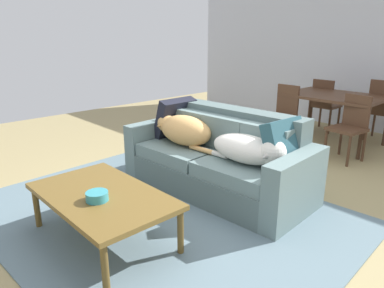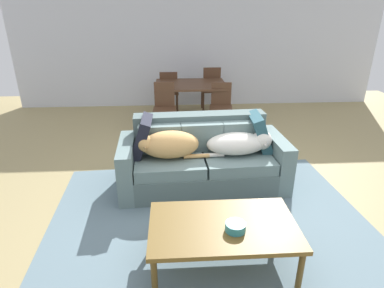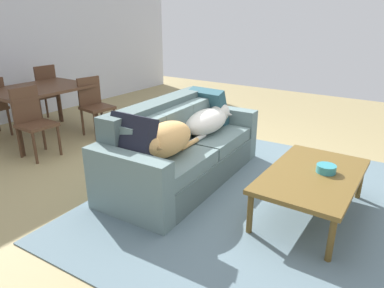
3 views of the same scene
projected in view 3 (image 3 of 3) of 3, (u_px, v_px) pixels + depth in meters
ground_plane at (215, 176)px, 3.94m from camera, size 10.00×10.00×0.00m
back_partition at (2, 39)px, 5.57m from camera, size 8.00×0.12×2.70m
area_rug at (247, 198)px, 3.47m from camera, size 3.46×2.79×0.01m
couch at (180, 150)px, 3.79m from camera, size 2.06×0.97×0.85m
dog_on_left_cushion at (165, 140)px, 3.30m from camera, size 0.85×0.40×0.32m
dog_on_right_cushion at (208, 120)px, 4.01m from camera, size 0.92×0.41×0.29m
throw_pillow_by_left_arm at (130, 141)px, 3.11m from camera, size 0.27×0.48×0.49m
throw_pillow_by_right_arm at (209, 107)px, 4.29m from camera, size 0.30×0.47×0.48m
coffee_table at (312, 177)px, 3.06m from camera, size 1.24×0.74×0.41m
bowl_on_coffee_table at (326, 169)px, 3.06m from camera, size 0.17×0.17×0.07m
dining_table at (39, 92)px, 4.99m from camera, size 1.35×0.99×0.74m
dining_chair_near_left at (33, 119)px, 4.36m from camera, size 0.41×0.41×0.88m
dining_chair_near_right at (94, 104)px, 5.16m from camera, size 0.45×0.45×0.86m
dining_chair_far_right at (44, 92)px, 5.73m from camera, size 0.40×0.40×0.95m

